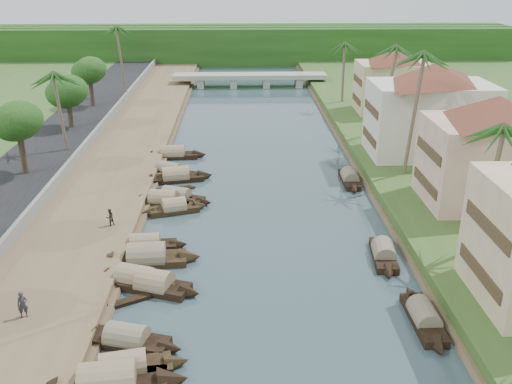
{
  "coord_description": "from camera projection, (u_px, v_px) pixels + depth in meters",
  "views": [
    {
      "loc": [
        -2.16,
        -33.03,
        21.35
      ],
      "look_at": [
        -0.66,
        14.94,
        2.0
      ],
      "focal_mm": 40.0,
      "sensor_mm": 36.0,
      "label": 1
    }
  ],
  "objects": [
    {
      "name": "ground",
      "position": [
        273.0,
        301.0,
        38.66
      ],
      "size": [
        220.0,
        220.0,
        0.0
      ],
      "primitive_type": "plane",
      "color": "#33464D",
      "rests_on": "ground"
    },
    {
      "name": "left_bank",
      "position": [
        100.0,
        190.0,
        56.59
      ],
      "size": [
        10.0,
        180.0,
        0.8
      ],
      "primitive_type": "cube",
      "color": "brown",
      "rests_on": "ground"
    },
    {
      "name": "right_bank",
      "position": [
        449.0,
        184.0,
        57.53
      ],
      "size": [
        16.0,
        180.0,
        1.2
      ],
      "primitive_type": "cube",
      "color": "#335321",
      "rests_on": "ground"
    },
    {
      "name": "road",
      "position": [
        13.0,
        188.0,
        56.23
      ],
      "size": [
        8.0,
        180.0,
        1.4
      ],
      "primitive_type": "cube",
      "color": "black",
      "rests_on": "ground"
    },
    {
      "name": "retaining_wall",
      "position": [
        56.0,
        181.0,
        56.11
      ],
      "size": [
        0.4,
        180.0,
        1.1
      ],
      "primitive_type": "cube",
      "color": "slate",
      "rests_on": "left_bank"
    },
    {
      "name": "treeline",
      "position": [
        247.0,
        45.0,
        129.86
      ],
      "size": [
        120.0,
        14.0,
        8.0
      ],
      "color": "#193D10",
      "rests_on": "ground"
    },
    {
      "name": "bridge",
      "position": [
        250.0,
        78.0,
        104.76
      ],
      "size": [
        28.0,
        4.0,
        2.4
      ],
      "color": "gray",
      "rests_on": "ground"
    },
    {
      "name": "building_mid",
      "position": [
        492.0,
        150.0,
        49.93
      ],
      "size": [
        14.11,
        14.11,
        9.7
      ],
      "color": "beige",
      "rests_on": "right_bank"
    },
    {
      "name": "building_far",
      "position": [
        430.0,
        109.0,
        62.78
      ],
      "size": [
        15.59,
        15.59,
        10.2
      ],
      "color": "beige",
      "rests_on": "right_bank"
    },
    {
      "name": "building_distant",
      "position": [
        393.0,
        79.0,
        81.54
      ],
      "size": [
        12.62,
        12.62,
        9.2
      ],
      "color": "beige",
      "rests_on": "right_bank"
    },
    {
      "name": "sampan_2",
      "position": [
        124.0,
        369.0,
        31.64
      ],
      "size": [
        7.66,
        2.97,
        2.01
      ],
      "rotation": [
        0.0,
        0.0,
        0.2
      ],
      "color": "black",
      "rests_on": "ground"
    },
    {
      "name": "sampan_3",
      "position": [
        127.0,
        340.0,
        34.08
      ],
      "size": [
        7.33,
        3.43,
        1.98
      ],
      "rotation": [
        0.0,
        0.0,
        -0.28
      ],
      "color": "black",
      "rests_on": "ground"
    },
    {
      "name": "sampan_4",
      "position": [
        135.0,
        279.0,
        40.54
      ],
      "size": [
        7.5,
        3.95,
        2.12
      ],
      "rotation": [
        0.0,
        0.0,
        -0.34
      ],
      "color": "black",
      "rests_on": "ground"
    },
    {
      "name": "sampan_5",
      "position": [
        155.0,
        285.0,
        39.83
      ],
      "size": [
        7.16,
        4.0,
        2.24
      ],
      "rotation": [
        0.0,
        0.0,
        -0.35
      ],
      "color": "black",
      "rests_on": "ground"
    },
    {
      "name": "sampan_6",
      "position": [
        147.0,
        258.0,
        43.42
      ],
      "size": [
        8.53,
        2.57,
        2.48
      ],
      "rotation": [
        0.0,
        0.0,
        0.07
      ],
      "color": "black",
      "rests_on": "ground"
    },
    {
      "name": "sampan_7",
      "position": [
        145.0,
        245.0,
        45.51
      ],
      "size": [
        6.95,
        1.82,
        1.88
      ],
      "rotation": [
        0.0,
        0.0,
        0.06
      ],
      "color": "black",
      "rests_on": "ground"
    },
    {
      "name": "sampan_8",
      "position": [
        174.0,
        208.0,
        52.27
      ],
      "size": [
        6.42,
        3.25,
        1.98
      ],
      "rotation": [
        0.0,
        0.0,
        0.3
      ],
      "color": "black",
      "rests_on": "ground"
    },
    {
      "name": "sampan_9",
      "position": [
        176.0,
        197.0,
        54.81
      ],
      "size": [
        7.63,
        4.26,
        1.97
      ],
      "rotation": [
        0.0,
        0.0,
        -0.39
      ],
      "color": "black",
      "rests_on": "ground"
    },
    {
      "name": "sampan_10",
      "position": [
        163.0,
        200.0,
        54.01
      ],
      "size": [
        7.54,
        2.67,
        2.06
      ],
      "rotation": [
        0.0,
        0.0,
        -0.15
      ],
      "color": "black",
      "rests_on": "ground"
    },
    {
      "name": "sampan_11",
      "position": [
        176.0,
        177.0,
        59.85
      ],
      "size": [
        8.26,
        3.34,
        2.31
      ],
      "rotation": [
        0.0,
        0.0,
        0.2
      ],
      "color": "black",
      "rests_on": "ground"
    },
    {
      "name": "sampan_12",
      "position": [
        169.0,
        171.0,
        61.79
      ],
      "size": [
        7.37,
        4.85,
        1.87
      ],
      "rotation": [
        0.0,
        0.0,
        -0.5
      ],
      "color": "black",
      "rests_on": "ground"
    },
    {
      "name": "sampan_13",
      "position": [
        173.0,
        155.0,
        66.9
      ],
      "size": [
        8.06,
        2.1,
        2.19
      ],
      "rotation": [
        0.0,
        0.0,
        0.04
      ],
      "color": "black",
      "rests_on": "ground"
    },
    {
      "name": "sampan_14",
      "position": [
        424.0,
        318.0,
        36.19
      ],
      "size": [
        1.67,
        7.64,
        1.89
      ],
      "rotation": [
        0.0,
        0.0,
        1.58
      ],
      "color": "black",
      "rests_on": "ground"
    },
    {
      "name": "sampan_15",
      "position": [
        384.0,
        254.0,
        44.1
      ],
      "size": [
        2.17,
        7.36,
        1.98
      ],
      "rotation": [
        0.0,
        0.0,
        1.48
      ],
      "color": "black",
      "rests_on": "ground"
    },
    {
      "name": "sampan_16",
      "position": [
        349.0,
        178.0,
        59.51
      ],
      "size": [
        1.62,
        7.51,
        1.88
      ],
      "rotation": [
        0.0,
        0.0,
        1.57
      ],
      "color": "black",
      "rests_on": "ground"
    },
    {
      "name": "canoe_1",
      "position": [
        128.0,
        302.0,
        38.42
      ],
      "size": [
        4.06,
        2.68,
        0.69
      ],
      "rotation": [
        0.0,
        0.0,
        0.51
      ],
      "color": "black",
      "rests_on": "ground"
    },
    {
      "name": "canoe_2",
      "position": [
        173.0,
        189.0,
        57.47
      ],
      "size": [
        4.93,
        1.77,
        0.71
      ],
      "rotation": [
        0.0,
        0.0,
        0.22
      ],
      "color": "black",
      "rests_on": "ground"
    },
    {
      "name": "palm_1",
      "position": [
        498.0,
        130.0,
        39.82
      ],
      "size": [
        3.2,
        3.2,
        11.02
      ],
      "color": "brown",
      "rests_on": "ground"
    },
    {
      "name": "palm_2",
      "position": [
        418.0,
        57.0,
        54.34
      ],
      "size": [
        3.2,
        3.2,
        13.67
      ],
      "color": "brown",
      "rests_on": "ground"
    },
    {
      "name": "palm_3",
      "position": [
        388.0,
        49.0,
        68.76
      ],
      "size": [
        3.2,
        3.2,
        12.24
      ],
      "color": "brown",
      "rests_on": "ground"
    },
    {
      "name": "palm_6",
      "position": [
        57.0,
        76.0,
        62.28
      ],
      "size": [
        3.2,
        3.2,
        10.2
      ],
      "color": "brown",
      "rests_on": "ground"
    },
    {
      "name": "palm_7",
      "position": [
        345.0,
        45.0,
        85.76
      ],
      "size": [
        3.2,
        3.2,
        10.31
      ],
      "color": "brown",
      "rests_on": "ground"
    },
    {
      "name": "palm_8",
      "position": [
        120.0,
        29.0,
        88.76
      ],
      "size": [
        3.2,
        3.2,
        12.14
      ],
      "color": "brown",
      "rests_on": "ground"
    },
    {
      "name": "tree_3",
      "position": [
        18.0,
        122.0,
        56.24
      ],
      "size": [
        4.51,
        4.51,
        7.28
      ],
      "color": "#463828",
      "rests_on": "ground"
    },
    {
      "name": "tree_4",
      "position": [
        67.0,
        92.0,
        72.72
      ],
      "size": [
        4.75,
        4.75,
        6.6
      ],
      "color": "#463828",
      "rests_on": "ground"
    },
    {
      "name": "tree_5",
      "position": [
        89.0,
        71.0,
        83.59
      ],
      "size": [
        4.49,
        4.49,
        7.08
      ],
      "color": "#463828",
      "rests_on": "ground"
    },
    {
      "name": "tree_6",
      "position": [
        475.0,
        106.0,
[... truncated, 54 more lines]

